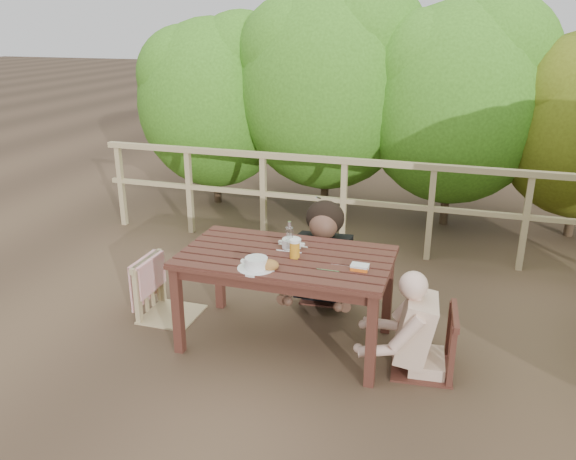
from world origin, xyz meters
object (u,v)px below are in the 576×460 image
(soup_near, at_px, (256,264))
(butter_tub, at_px, (360,268))
(chair_far, at_px, (327,254))
(bread_roll, at_px, (270,265))
(table, at_px, (286,300))
(diner_right, at_px, (433,292))
(woman, at_px, (329,220))
(chair_left, at_px, (168,265))
(beer_glass, at_px, (295,249))
(soup_far, at_px, (292,244))
(chair_right, at_px, (426,313))
(bottle, at_px, (289,237))

(soup_near, xyz_separation_m, butter_tub, (0.69, 0.18, -0.02))
(chair_far, bearing_deg, bread_roll, -101.28)
(table, relative_size, diner_right, 1.26)
(woman, distance_m, soup_near, 1.17)
(table, relative_size, chair_left, 1.66)
(diner_right, bearing_deg, table, 81.80)
(chair_left, xyz_separation_m, beer_glass, (1.12, -0.13, 0.32))
(soup_far, relative_size, bread_roll, 1.86)
(chair_left, height_order, chair_far, chair_left)
(soup_near, height_order, bread_roll, soup_near)
(chair_far, height_order, bread_roll, chair_far)
(woman, bearing_deg, bread_roll, 78.85)
(chair_far, height_order, chair_right, chair_right)
(chair_right, bearing_deg, table, -98.29)
(bread_roll, bearing_deg, woman, 82.61)
(soup_near, height_order, butter_tub, soup_near)
(soup_far, bearing_deg, beer_glass, -65.91)
(chair_right, relative_size, soup_far, 3.62)
(chair_right, xyz_separation_m, diner_right, (0.03, 0.00, 0.17))
(soup_near, relative_size, butter_tub, 2.19)
(chair_right, distance_m, woman, 1.32)
(chair_left, relative_size, woman, 0.64)
(butter_tub, bearing_deg, chair_far, 117.47)
(soup_far, height_order, beer_glass, beer_glass)
(soup_near, xyz_separation_m, bread_roll, (0.09, 0.02, -0.01))
(beer_glass, xyz_separation_m, butter_tub, (0.49, -0.08, -0.05))
(butter_tub, bearing_deg, bottle, 161.70)
(table, xyz_separation_m, chair_left, (-1.04, 0.11, 0.11))
(woman, relative_size, bread_roll, 10.96)
(soup_near, bearing_deg, chair_far, 78.12)
(butter_tub, bearing_deg, table, 170.59)
(table, relative_size, bottle, 6.53)
(woman, relative_size, soup_near, 5.40)
(chair_left, bearing_deg, butter_tub, -97.82)
(chair_far, height_order, woman, woman)
(diner_right, relative_size, butter_tub, 9.98)
(chair_right, distance_m, bread_roll, 1.13)
(chair_far, distance_m, woman, 0.30)
(soup_far, height_order, bread_roll, soup_far)
(chair_far, bearing_deg, soup_far, -103.38)
(butter_tub, bearing_deg, soup_far, 157.59)
(chair_far, xyz_separation_m, butter_tub, (0.45, -0.94, 0.32))
(chair_left, height_order, beer_glass, chair_left)
(table, distance_m, soup_far, 0.42)
(woman, height_order, bread_roll, woman)
(woman, bearing_deg, soup_near, 74.56)
(woman, distance_m, diner_right, 1.32)
(table, distance_m, diner_right, 1.10)
(diner_right, height_order, soup_near, diner_right)
(soup_far, distance_m, beer_glass, 0.19)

